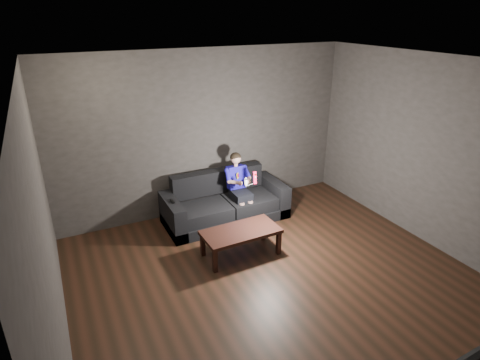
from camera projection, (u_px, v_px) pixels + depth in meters
floor at (284, 287)px, 5.05m from camera, size 5.00×5.00×0.00m
back_wall at (206, 133)px, 6.58m from camera, size 5.00×0.04×2.70m
left_wall at (47, 243)px, 3.50m from camera, size 0.04×5.00×2.70m
right_wall at (442, 157)px, 5.53m from camera, size 0.04×5.00×2.70m
ceiling at (295, 67)px, 3.99m from camera, size 5.00×5.00×0.02m
sofa at (225, 205)px, 6.60m from camera, size 1.99×0.86×0.77m
child at (239, 181)px, 6.48m from camera, size 0.42×0.52×1.03m
wii_remote_red at (255, 178)px, 6.11m from camera, size 0.06×0.08×0.20m
nunchuk_white at (246, 182)px, 6.07m from camera, size 0.08×0.10×0.15m
wii_remote_black at (172, 201)px, 6.05m from camera, size 0.03×0.14×0.03m
coffee_table at (241, 234)px, 5.60m from camera, size 1.09×0.57×0.39m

